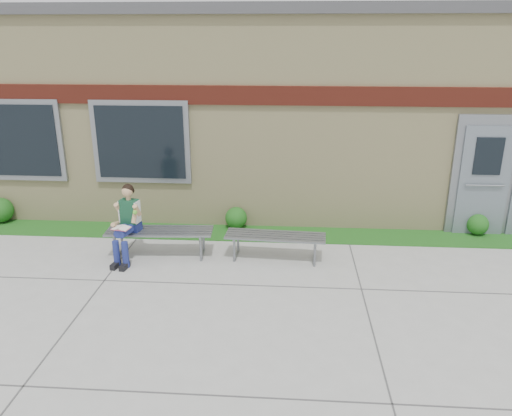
{
  "coord_description": "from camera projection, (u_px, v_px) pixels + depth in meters",
  "views": [
    {
      "loc": [
        -0.12,
        -6.34,
        3.66
      ],
      "look_at": [
        -0.69,
        1.7,
        0.85
      ],
      "focal_mm": 35.0,
      "sensor_mm": 36.0,
      "label": 1
    }
  ],
  "objects": [
    {
      "name": "school_building",
      "position": [
        297.0,
        102.0,
        12.11
      ],
      "size": [
        16.2,
        6.22,
        4.2
      ],
      "color": "beige",
      "rests_on": "ground"
    },
    {
      "name": "ground",
      "position": [
        296.0,
        304.0,
        7.16
      ],
      "size": [
        80.0,
        80.0,
        0.0
      ],
      "primitive_type": "plane",
      "color": "#9E9E99",
      "rests_on": "ground"
    },
    {
      "name": "shrub_west",
      "position": [
        1.0,
        210.0,
        10.16
      ],
      "size": [
        0.51,
        0.51,
        0.51
      ],
      "primitive_type": "sphere",
      "color": "#195316",
      "rests_on": "grass_strip"
    },
    {
      "name": "shrub_east",
      "position": [
        478.0,
        224.0,
        9.54
      ],
      "size": [
        0.4,
        0.4,
        0.4
      ],
      "primitive_type": "sphere",
      "color": "#195316",
      "rests_on": "grass_strip"
    },
    {
      "name": "shrub_mid",
      "position": [
        236.0,
        218.0,
        9.85
      ],
      "size": [
        0.43,
        0.43,
        0.43
      ],
      "primitive_type": "sphere",
      "color": "#195316",
      "rests_on": "grass_strip"
    },
    {
      "name": "bench_left",
      "position": [
        160.0,
        236.0,
        8.62
      ],
      "size": [
        1.85,
        0.61,
        0.47
      ],
      "rotation": [
        0.0,
        0.0,
        0.06
      ],
      "color": "slate",
      "rests_on": "ground"
    },
    {
      "name": "bench_right",
      "position": [
        275.0,
        240.0,
        8.5
      ],
      "size": [
        1.72,
        0.58,
        0.44
      ],
      "rotation": [
        0.0,
        0.0,
        -0.07
      ],
      "color": "slate",
      "rests_on": "ground"
    },
    {
      "name": "grass_strip",
      "position": [
        295.0,
        235.0,
        9.61
      ],
      "size": [
        16.0,
        0.8,
        0.02
      ],
      "primitive_type": "cube",
      "color": "#195316",
      "rests_on": "ground"
    },
    {
      "name": "girl",
      "position": [
        127.0,
        221.0,
        8.36
      ],
      "size": [
        0.46,
        0.78,
        1.31
      ],
      "rotation": [
        0.0,
        0.0,
        -0.18
      ],
      "color": "navy",
      "rests_on": "ground"
    }
  ]
}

